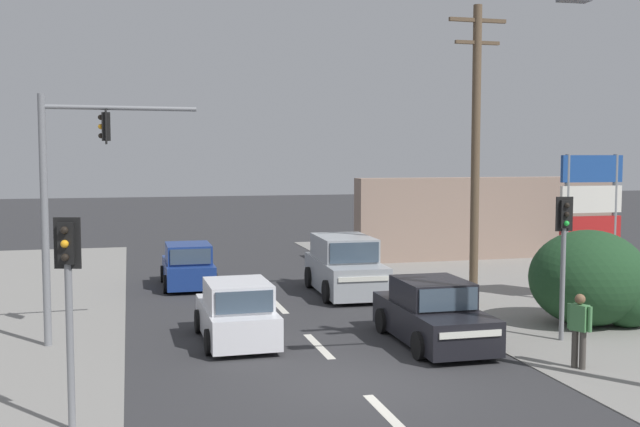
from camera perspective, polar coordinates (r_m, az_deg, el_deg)
ground_plane at (r=15.41m, az=2.72°, el=-12.77°), size 140.00×140.00×0.00m
lane_dash_near at (r=13.61m, az=5.28°, el=-15.13°), size 0.20×2.40×0.01m
lane_dash_mid at (r=18.19m, az=-0.10°, el=-10.06°), size 0.20×2.40×0.01m
lane_dash_far at (r=22.95m, az=-3.21°, el=-7.01°), size 0.20×2.40×0.01m
utility_pole_midground_right at (r=22.89m, az=11.77°, el=4.78°), size 1.80×0.26×8.99m
traffic_signal_mast at (r=18.75m, az=-18.65°, el=1.99°), size 3.69×0.44×6.00m
pedestal_signal_right_kerb at (r=19.18m, az=18.07°, el=-2.19°), size 0.44×0.29×3.56m
pedestal_signal_left_kerb at (r=12.93m, az=-18.62°, el=-5.33°), size 0.43×0.31×3.56m
shopping_plaza_sign at (r=24.79m, az=19.94°, el=0.53°), size 2.10×0.16×4.60m
roadside_bush at (r=21.38m, az=20.19°, el=-4.84°), size 3.35×2.87×2.58m
shopfront_wall_far at (r=33.87m, az=12.61°, el=-0.34°), size 12.00×1.00×3.60m
hatchback_crossing_left at (r=26.45m, az=-10.02°, el=-4.01°), size 1.79×3.64×1.53m
hatchback_kerbside_parked at (r=18.56m, az=-6.37°, el=-7.58°), size 1.82×3.66×1.53m
suv_receding_far at (r=24.75m, az=1.90°, el=-4.10°), size 2.19×4.60×1.90m
sedan_oncoming_near at (r=18.51m, az=8.58°, el=-7.64°), size 1.92×4.26×1.56m
pedestrian_at_kerb at (r=17.01m, az=19.15°, el=-8.15°), size 0.36×0.51×1.63m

